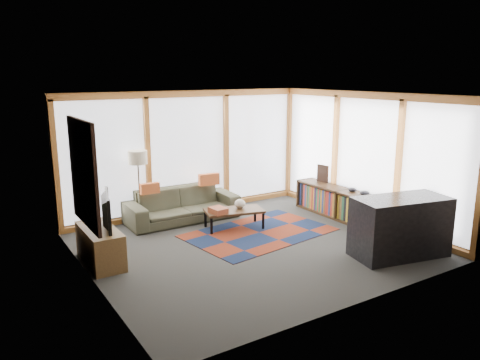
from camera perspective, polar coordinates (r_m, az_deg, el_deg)
ground at (r=8.27m, az=1.49°, el=-7.97°), size 5.50×5.50×0.00m
room_envelope at (r=8.59m, az=2.22°, el=3.47°), size 5.52×5.02×2.62m
rug at (r=8.89m, az=2.36°, el=-6.42°), size 2.87×2.06×0.01m
sofa at (r=9.59m, az=-7.06°, el=-3.01°), size 2.29×0.91×0.67m
pillow_left at (r=9.22m, az=-10.93°, el=-1.01°), size 0.38×0.12×0.21m
pillow_right at (r=9.76m, az=-3.81°, el=0.09°), size 0.45×0.19×0.24m
floor_lamp at (r=9.43m, az=-12.20°, el=-0.93°), size 0.37×0.37×1.48m
coffee_table at (r=9.10m, az=-0.72°, el=-4.76°), size 1.21×0.82×0.37m
book_stack at (r=8.83m, az=-2.68°, el=-3.72°), size 0.29×0.35×0.11m
vase at (r=9.11m, az=-0.01°, el=-2.92°), size 0.23×0.23×0.19m
bookshelf at (r=9.86m, az=12.40°, el=-2.92°), size 0.45×2.46×0.62m
bowl_a at (r=9.44m, az=14.95°, el=-1.54°), size 0.23×0.23×0.10m
bowl_b at (r=9.67m, az=13.55°, el=-1.15°), size 0.19×0.19×0.08m
shelf_picture at (r=10.37m, az=10.05°, el=0.79°), size 0.08×0.29×0.38m
tv_console at (r=7.77m, az=-16.67°, el=-7.70°), size 0.48×1.15×0.58m
television at (r=7.65m, az=-16.50°, el=-3.57°), size 0.36×0.95×0.55m
bar_counter at (r=8.12m, az=18.94°, el=-5.42°), size 1.67×1.03×0.99m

